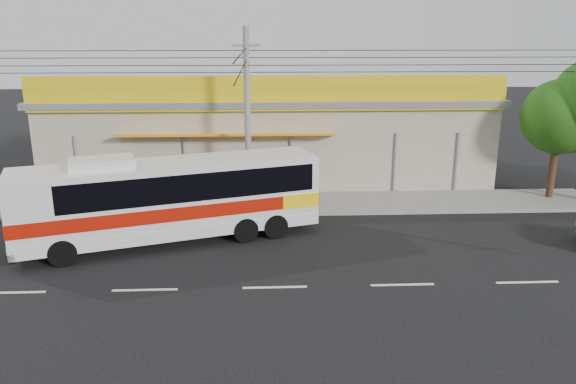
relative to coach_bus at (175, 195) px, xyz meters
name	(u,v)px	position (x,y,z in m)	size (l,w,h in m)	color
ground	(273,256)	(3.60, -1.69, -1.82)	(120.00, 120.00, 0.00)	black
sidewalk	(271,204)	(3.60, 4.31, -1.74)	(30.00, 3.20, 0.15)	gray
lane_markings	(275,287)	(3.60, -4.19, -1.82)	(50.00, 0.12, 0.01)	silver
storefront_building	(269,134)	(3.60, 9.84, 0.48)	(22.60, 9.20, 5.70)	#9F9580
coach_bus	(175,195)	(0.00, 0.00, 0.00)	(11.20, 5.62, 3.39)	silver
motorbike_red	(183,194)	(-0.28, 3.87, -1.12)	(0.72, 2.07, 1.09)	maroon
motorbike_dark	(103,197)	(-3.82, 3.98, -1.22)	(0.42, 1.50, 0.90)	black
utility_pole	(246,60)	(2.65, 3.71, 4.66)	(34.00, 14.00, 7.86)	slate
tree_far	(562,120)	(16.82, 4.56, 1.97)	(3.38, 3.38, 5.60)	#372116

